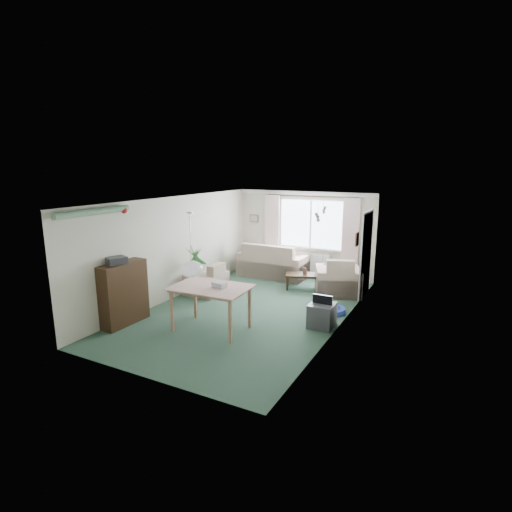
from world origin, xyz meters
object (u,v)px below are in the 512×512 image
at_px(bookshelf, 124,294).
at_px(houseplant, 196,271).
at_px(armchair_corner, 338,275).
at_px(coffee_table, 303,281).
at_px(sofa, 274,259).
at_px(dining_table, 211,309).
at_px(armchair_left, 206,278).
at_px(tv_cube, 322,315).
at_px(pet_bed, 332,310).

height_order(bookshelf, houseplant, bookshelf).
bearing_deg(armchair_corner, coffee_table, -20.72).
xyz_separation_m(sofa, dining_table, (0.57, -4.04, -0.06)).
bearing_deg(houseplant, sofa, 68.86).
xyz_separation_m(bookshelf, houseplant, (0.19, 2.14, -0.02)).
height_order(armchair_corner, armchair_left, armchair_corner).
bearing_deg(coffee_table, sofa, 146.91).
height_order(armchair_left, coffee_table, armchair_left).
relative_size(tv_cube, pet_bed, 0.90).
xyz_separation_m(coffee_table, dining_table, (-0.60, -3.27, 0.23)).
bearing_deg(dining_table, sofa, 98.07).
height_order(armchair_corner, dining_table, armchair_corner).
distance_m(bookshelf, tv_cube, 3.93).
xyz_separation_m(sofa, armchair_left, (-0.79, -2.23, -0.09)).
distance_m(sofa, bookshelf, 4.72).
distance_m(coffee_table, houseplant, 2.73).
bearing_deg(coffee_table, bookshelf, -121.13).
relative_size(sofa, armchair_left, 2.22).
distance_m(tv_cube, pet_bed, 0.84).
bearing_deg(sofa, pet_bed, 138.76).
bearing_deg(bookshelf, coffee_table, 60.18).
height_order(houseplant, dining_table, houseplant).
bearing_deg(armchair_corner, armchair_left, 5.30).
height_order(armchair_corner, pet_bed, armchair_corner).
xyz_separation_m(armchair_corner, coffee_table, (-0.91, -0.02, -0.27)).
xyz_separation_m(bookshelf, pet_bed, (3.49, 2.48, -0.57)).
bearing_deg(armchair_left, tv_cube, 78.37).
height_order(armchair_corner, houseplant, houseplant).
bearing_deg(sofa, armchair_left, 70.84).
distance_m(sofa, dining_table, 4.08).
relative_size(houseplant, tv_cube, 2.34).
xyz_separation_m(armchair_left, pet_bed, (3.15, 0.13, -0.33)).
height_order(coffee_table, pet_bed, coffee_table).
xyz_separation_m(sofa, tv_cube, (2.41, -2.91, -0.25)).
distance_m(armchair_corner, tv_cube, 2.21).
height_order(sofa, pet_bed, sofa).
xyz_separation_m(armchair_corner, houseplant, (-3.03, -1.70, 0.13)).
bearing_deg(sofa, coffee_table, 147.34).
relative_size(armchair_left, pet_bed, 1.51).
bearing_deg(dining_table, tv_cube, 31.48).
xyz_separation_m(armchair_left, coffee_table, (1.97, 1.47, -0.19)).
relative_size(bookshelf, houseplant, 1.03).
height_order(bookshelf, dining_table, bookshelf).
bearing_deg(dining_table, pet_bed, 47.40).
bearing_deg(dining_table, houseplant, 133.54).
distance_m(coffee_table, bookshelf, 4.48).
distance_m(armchair_corner, coffee_table, 0.95).
bearing_deg(coffee_table, armchair_left, -143.27).
bearing_deg(tv_cube, houseplant, 171.03).
distance_m(bookshelf, pet_bed, 4.32).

